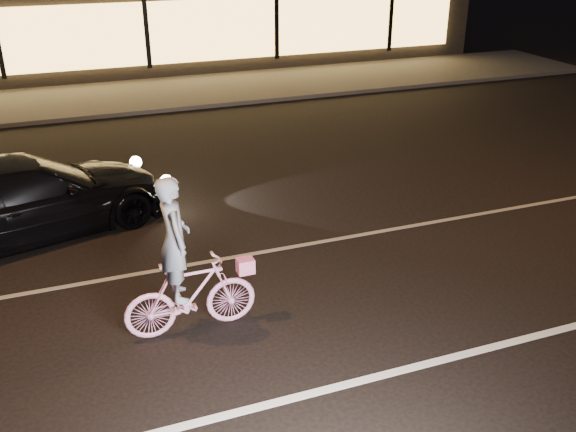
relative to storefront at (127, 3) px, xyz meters
name	(u,v)px	position (x,y,z in m)	size (l,w,h in m)	color
ground	(332,311)	(0.00, -18.97, -2.15)	(90.00, 90.00, 0.00)	black
lane_stripe_near	(383,375)	(0.00, -20.47, -2.14)	(60.00, 0.12, 0.01)	silver
lane_stripe_far	(283,248)	(0.00, -16.97, -2.14)	(60.00, 0.10, 0.01)	gray
sidewalk	(161,94)	(0.00, -5.97, -2.09)	(30.00, 4.00, 0.12)	#383533
storefront	(127,3)	(0.00, 0.00, 0.00)	(25.40, 8.42, 4.20)	black
cyclist	(186,279)	(-1.97, -18.72, -1.36)	(1.76, 0.61, 2.21)	#FF43A6
sedan	(26,197)	(-3.89, -14.93, -1.45)	(5.18, 3.27, 1.40)	black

